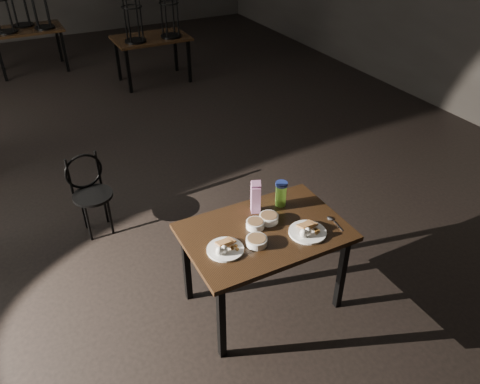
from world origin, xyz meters
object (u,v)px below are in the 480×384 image
juice_carton (256,197)px  water_bottle (281,193)px  main_table (265,238)px  bentwood_chair (90,188)px

juice_carton → water_bottle: 0.22m
juice_carton → water_bottle: (0.22, -0.01, -0.03)m
main_table → bentwood_chair: bearing=121.1°
main_table → water_bottle: size_ratio=5.77×
juice_carton → bentwood_chair: juice_carton is taller
main_table → bentwood_chair: bentwood_chair is taller
main_table → juice_carton: juice_carton is taller
juice_carton → bentwood_chair: 1.77m
main_table → juice_carton: bearing=77.8°
water_bottle → bentwood_chair: (-1.25, 1.39, -0.39)m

